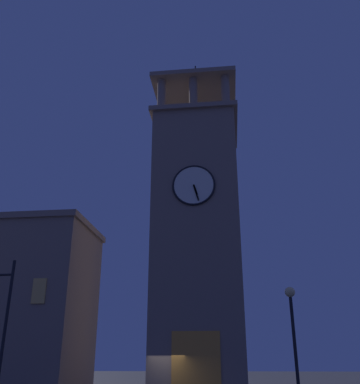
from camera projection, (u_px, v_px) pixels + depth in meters
clocktower at (198, 240)px, 34.73m from camera, size 7.18×7.63×28.03m
street_lamp at (293, 324)px, 18.31m from camera, size 0.44×0.44×5.09m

